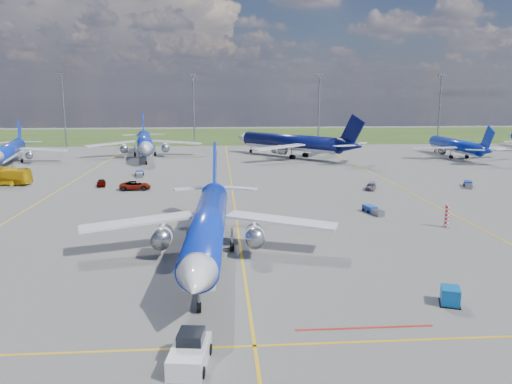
{
  "coord_description": "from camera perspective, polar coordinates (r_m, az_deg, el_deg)",
  "views": [
    {
      "loc": [
        -2.16,
        -50.32,
        16.43
      ],
      "look_at": [
        2.48,
        12.33,
        4.0
      ],
      "focal_mm": 35.0,
      "sensor_mm": 36.0,
      "label": 1
    }
  ],
  "objects": [
    {
      "name": "grass_strip",
      "position": [
        201.01,
        -3.63,
        6.48
      ],
      "size": [
        400.0,
        80.0,
        0.01
      ],
      "primitive_type": "cube",
      "color": "#2D4719",
      "rests_on": "ground"
    },
    {
      "name": "main_airliner",
      "position": [
        51.18,
        -5.43,
        -7.58
      ],
      "size": [
        30.34,
        39.03,
        9.94
      ],
      "primitive_type": null,
      "rotation": [
        0.0,
        0.0,
        -0.04
      ],
      "color": "#0C2AB5",
      "rests_on": "ground"
    },
    {
      "name": "service_car_c",
      "position": [
        88.82,
        12.98,
        0.62
      ],
      "size": [
        3.02,
        4.26,
        1.14
      ],
      "primitive_type": "imported",
      "rotation": [
        0.0,
        0.0,
        -0.4
      ],
      "color": "#999999",
      "rests_on": "ground"
    },
    {
      "name": "ground",
      "position": [
        52.98,
        -1.71,
        -6.88
      ],
      "size": [
        400.0,
        400.0,
        0.0
      ],
      "primitive_type": "plane",
      "color": "#5D5D5A",
      "rests_on": "ground"
    },
    {
      "name": "bg_jet_nnw",
      "position": [
        133.83,
        -12.53,
        3.87
      ],
      "size": [
        38.43,
        46.79,
        11.07
      ],
      "primitive_type": null,
      "rotation": [
        0.0,
        0.0,
        0.16
      ],
      "color": "#0C2AB5",
      "rests_on": "ground"
    },
    {
      "name": "warning_post",
      "position": [
        66.46,
        20.98,
        -2.55
      ],
      "size": [
        0.5,
        0.5,
        3.0
      ],
      "primitive_type": "cylinder",
      "color": "red",
      "rests_on": "ground"
    },
    {
      "name": "service_car_a",
      "position": [
        94.02,
        -17.28,
        1.01
      ],
      "size": [
        2.13,
        3.92,
        1.26
      ],
      "primitive_type": "imported",
      "rotation": [
        0.0,
        0.0,
        0.18
      ],
      "color": "#999999",
      "rests_on": "ground"
    },
    {
      "name": "bg_jet_ne",
      "position": [
        140.79,
        21.74,
        3.69
      ],
      "size": [
        26.95,
        35.04,
        9.06
      ],
      "primitive_type": null,
      "rotation": [
        0.0,
        0.0,
        3.16
      ],
      "color": "#0C2AB5",
      "rests_on": "ground"
    },
    {
      "name": "pushback_tug",
      "position": [
        32.47,
        -7.56,
        -17.72
      ],
      "size": [
        2.66,
        5.83,
        1.94
      ],
      "rotation": [
        0.0,
        0.0,
        -0.13
      ],
      "color": "silver",
      "rests_on": "ground"
    },
    {
      "name": "baggage_tug_e",
      "position": [
        96.82,
        23.09,
        0.79
      ],
      "size": [
        2.81,
        4.45,
        0.98
      ],
      "rotation": [
        0.0,
        0.0,
        -0.41
      ],
      "color": "#183995",
      "rests_on": "ground"
    },
    {
      "name": "bg_jet_n",
      "position": [
        131.61,
        3.95,
        3.99
      ],
      "size": [
        53.7,
        54.44,
        11.38
      ],
      "primitive_type": null,
      "rotation": [
        0.0,
        0.0,
        3.88
      ],
      "color": "#080D46",
      "rests_on": "ground"
    },
    {
      "name": "baggage_tug_c",
      "position": [
        103.98,
        -13.16,
        2.1
      ],
      "size": [
        2.13,
        5.26,
        1.15
      ],
      "rotation": [
        0.0,
        0.0,
        0.16
      ],
      "color": "navy",
      "rests_on": "ground"
    },
    {
      "name": "bg_jet_nw",
      "position": [
        131.78,
        -26.27,
        2.87
      ],
      "size": [
        33.58,
        40.26,
        9.34
      ],
      "primitive_type": null,
      "rotation": [
        0.0,
        0.0,
        0.2
      ],
      "color": "#0C2AB5",
      "rests_on": "ground"
    },
    {
      "name": "uld_container",
      "position": [
        43.13,
        21.31,
        -11.0
      ],
      "size": [
        1.91,
        2.12,
        1.4
      ],
      "primitive_type": "cube",
      "rotation": [
        0.0,
        0.0,
        -0.36
      ],
      "color": "#0B529F",
      "rests_on": "ground"
    },
    {
      "name": "service_car_b",
      "position": [
        89.01,
        -13.63,
        0.72
      ],
      "size": [
        5.51,
        2.83,
        1.49
      ],
      "primitive_type": "imported",
      "rotation": [
        0.0,
        0.0,
        1.64
      ],
      "color": "#999999",
      "rests_on": "ground"
    },
    {
      "name": "taxiway_lines",
      "position": [
        79.77,
        -2.47,
        -0.7
      ],
      "size": [
        60.25,
        160.0,
        0.02
      ],
      "color": "gold",
      "rests_on": "ground"
    },
    {
      "name": "baggage_tug_w",
      "position": [
        71.42,
        13.18,
        -2.04
      ],
      "size": [
        2.05,
        4.39,
        0.95
      ],
      "rotation": [
        0.0,
        0.0,
        0.23
      ],
      "color": "#1A44A0",
      "rests_on": "ground"
    },
    {
      "name": "floodlight_masts",
      "position": [
        160.83,
        0.1,
        9.81
      ],
      "size": [
        202.2,
        0.5,
        22.7
      ],
      "color": "slate",
      "rests_on": "ground"
    }
  ]
}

